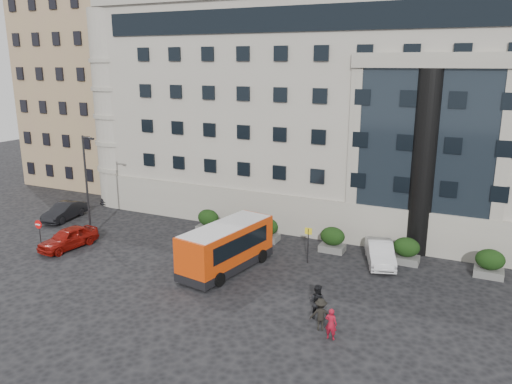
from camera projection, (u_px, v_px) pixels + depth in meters
ground at (201, 276)px, 32.17m from camera, size 120.00×120.00×0.00m
civic_building at (375, 110)px, 46.71m from camera, size 44.00×24.00×18.00m
entrance_column at (424, 164)px, 34.63m from camera, size 1.80×1.80×13.00m
apartment_near at (109, 92)px, 56.99m from camera, size 14.00×14.00×20.00m
apartment_far at (176, 78)px, 73.74m from camera, size 13.00×13.00×22.00m
hedge_a at (208, 221)px, 40.41m from camera, size 1.80×1.26×1.84m
hedge_b at (267, 229)px, 38.28m from camera, size 1.80×1.26×1.84m
hedge_c at (332, 239)px, 36.15m from camera, size 1.80×1.26×1.84m
hedge_d at (406, 250)px, 34.02m from camera, size 1.80×1.26×1.84m
hedge_e at (490, 263)px, 31.89m from camera, size 1.80×1.26×1.84m
street_lamp at (87, 182)px, 38.58m from camera, size 1.16×0.18×8.00m
bus_stop_sign at (308, 239)px, 33.86m from camera, size 0.50×0.08×2.52m
no_entry_sign at (39, 229)px, 36.17m from camera, size 0.64×0.16×2.32m
minibus at (226, 245)px, 32.82m from camera, size 3.77×7.67×3.06m
red_truck at (145, 180)px, 51.21m from camera, size 3.54×6.23×3.17m
parked_car_a at (68, 238)px, 36.84m from camera, size 2.41×4.76×1.55m
parked_car_b at (64, 211)px, 43.51m from camera, size 2.18×4.70×1.49m
parked_car_c at (119, 195)px, 49.35m from camera, size 1.82×4.31×1.24m
parked_car_d at (155, 187)px, 52.28m from camera, size 2.27×4.69×1.29m
white_taxi at (380, 253)px, 34.01m from camera, size 3.06×5.00×1.56m
pedestrian_a at (331, 324)px, 24.70m from camera, size 0.61×0.41×1.65m
pedestrian_b at (317, 301)px, 26.67m from camera, size 1.01×0.82×1.95m
pedestrian_c at (321, 314)px, 25.54m from camera, size 1.27×0.99×1.73m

